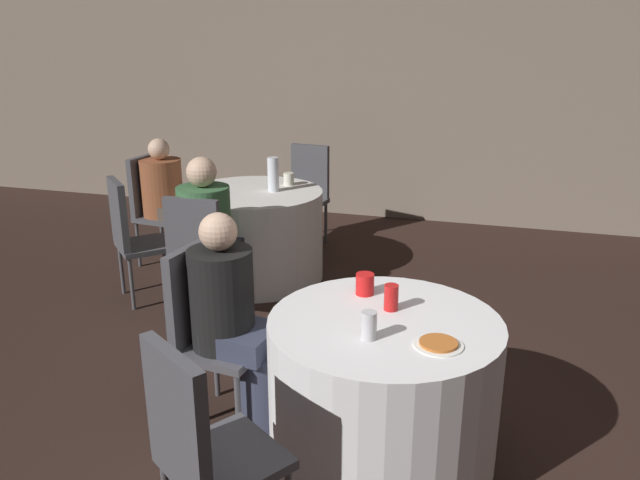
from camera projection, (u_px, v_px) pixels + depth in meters
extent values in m
plane|color=black|center=(381.00, 475.00, 2.89)|extent=(16.00, 16.00, 0.00)
cube|color=gray|center=(464.00, 89.00, 6.28)|extent=(16.00, 0.06, 2.80)
cylinder|color=white|center=(383.00, 393.00, 2.88)|extent=(1.05, 1.05, 0.73)
cylinder|color=white|center=(255.00, 235.00, 5.11)|extent=(1.12, 1.12, 0.73)
cube|color=#47474C|center=(224.00, 348.00, 3.18)|extent=(0.45, 0.45, 0.04)
cube|color=#47474C|center=(191.00, 293.00, 3.16)|extent=(0.10, 0.38, 0.50)
cylinder|color=#4C4C51|center=(271.00, 376.00, 3.33)|extent=(0.03, 0.03, 0.40)
cylinder|color=#4C4C51|center=(238.00, 410.00, 3.03)|extent=(0.03, 0.03, 0.40)
cylinder|color=#4C4C51|center=(216.00, 364.00, 3.46)|extent=(0.03, 0.03, 0.40)
cylinder|color=#4C4C51|center=(180.00, 395.00, 3.16)|extent=(0.03, 0.03, 0.40)
cube|color=#47474C|center=(225.00, 460.00, 2.34)|extent=(0.56, 0.56, 0.04)
cube|color=#47474C|center=(176.00, 417.00, 2.15)|extent=(0.34, 0.25, 0.50)
cylinder|color=#4C4C51|center=(240.00, 466.00, 2.64)|extent=(0.03, 0.03, 0.40)
cube|color=#47474C|center=(147.00, 245.00, 4.69)|extent=(0.57, 0.57, 0.04)
cube|color=#47474C|center=(118.00, 214.00, 4.52)|extent=(0.30, 0.30, 0.50)
cylinder|color=#4C4C51|center=(165.00, 262.00, 4.98)|extent=(0.03, 0.03, 0.40)
cylinder|color=#4C4C51|center=(177.00, 276.00, 4.70)|extent=(0.03, 0.03, 0.40)
cylinder|color=#4C4C51|center=(122.00, 269.00, 4.82)|extent=(0.03, 0.03, 0.40)
cylinder|color=#4C4C51|center=(132.00, 284.00, 4.54)|extent=(0.03, 0.03, 0.40)
cube|color=#47474C|center=(207.00, 265.00, 4.29)|extent=(0.40, 0.40, 0.04)
cube|color=#47474C|center=(193.00, 236.00, 4.04)|extent=(0.38, 0.05, 0.50)
cylinder|color=#4C4C51|center=(198.00, 283.00, 4.56)|extent=(0.03, 0.03, 0.40)
cylinder|color=#4C4C51|center=(241.00, 288.00, 4.47)|extent=(0.03, 0.03, 0.40)
cylinder|color=#4C4C51|center=(175.00, 301.00, 4.25)|extent=(0.03, 0.03, 0.40)
cylinder|color=#4C4C51|center=(221.00, 307.00, 4.16)|extent=(0.03, 0.03, 0.40)
cube|color=#47474C|center=(164.00, 217.00, 5.41)|extent=(0.44, 0.44, 0.04)
cube|color=#47474C|center=(144.00, 185.00, 5.39)|extent=(0.09, 0.38, 0.50)
cylinder|color=#4C4C51|center=(194.00, 238.00, 5.57)|extent=(0.03, 0.03, 0.40)
cylinder|color=#4C4C51|center=(171.00, 249.00, 5.27)|extent=(0.03, 0.03, 0.40)
cylinder|color=#4C4C51|center=(162.00, 233.00, 5.69)|extent=(0.03, 0.03, 0.40)
cylinder|color=#4C4C51|center=(138.00, 244.00, 5.39)|extent=(0.03, 0.03, 0.40)
cube|color=#47474C|center=(302.00, 203.00, 5.85)|extent=(0.46, 0.46, 0.04)
cube|color=#47474C|center=(310.00, 171.00, 5.92)|extent=(0.38, 0.11, 0.50)
cylinder|color=#4C4C51|center=(311.00, 232.00, 5.71)|extent=(0.03, 0.03, 0.40)
cylinder|color=#4C4C51|center=(278.00, 228.00, 5.84)|extent=(0.03, 0.03, 0.40)
cylinder|color=#4C4C51|center=(326.00, 223.00, 6.00)|extent=(0.03, 0.03, 0.40)
cylinder|color=#4C4C51|center=(294.00, 218.00, 6.14)|extent=(0.03, 0.03, 0.40)
cylinder|color=#33384C|center=(264.00, 391.00, 3.16)|extent=(0.24, 0.24, 0.44)
cube|color=#33384C|center=(243.00, 339.00, 3.11)|extent=(0.36, 0.34, 0.12)
cylinder|color=black|center=(222.00, 298.00, 3.09)|extent=(0.32, 0.32, 0.51)
sphere|color=#DBB293|center=(218.00, 232.00, 2.98)|extent=(0.19, 0.19, 0.19)
cylinder|color=black|center=(222.00, 280.00, 4.56)|extent=(0.24, 0.24, 0.44)
cube|color=black|center=(214.00, 251.00, 4.37)|extent=(0.34, 0.32, 0.12)
cylinder|color=#38663D|center=(205.00, 225.00, 4.20)|extent=(0.36, 0.36, 0.53)
sphere|color=#DBB293|center=(201.00, 172.00, 4.08)|extent=(0.20, 0.20, 0.20)
cylinder|color=#4C4238|center=(187.00, 242.00, 5.39)|extent=(0.24, 0.24, 0.44)
cube|color=#4C4238|center=(174.00, 211.00, 5.35)|extent=(0.35, 0.36, 0.12)
cylinder|color=brown|center=(162.00, 188.00, 5.32)|extent=(0.35, 0.35, 0.48)
sphere|color=#DBB293|center=(159.00, 149.00, 5.22)|extent=(0.18, 0.18, 0.18)
cylinder|color=white|center=(438.00, 345.00, 2.54)|extent=(0.20, 0.20, 0.01)
cylinder|color=#BC6628|center=(439.00, 343.00, 2.54)|extent=(0.16, 0.16, 0.01)
cylinder|color=red|center=(391.00, 297.00, 2.85)|extent=(0.07, 0.07, 0.12)
cylinder|color=silver|center=(369.00, 325.00, 2.58)|extent=(0.07, 0.07, 0.12)
cylinder|color=red|center=(365.00, 284.00, 3.02)|extent=(0.09, 0.09, 0.10)
cylinder|color=silver|center=(273.00, 174.00, 4.95)|extent=(0.09, 0.09, 0.27)
cylinder|color=silver|center=(289.00, 179.00, 5.18)|extent=(0.09, 0.09, 0.10)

